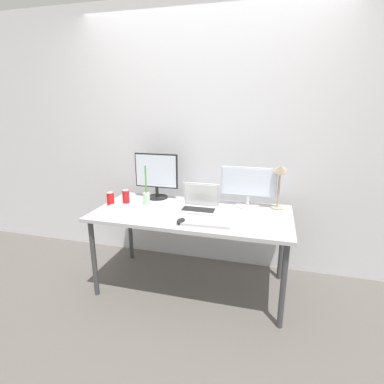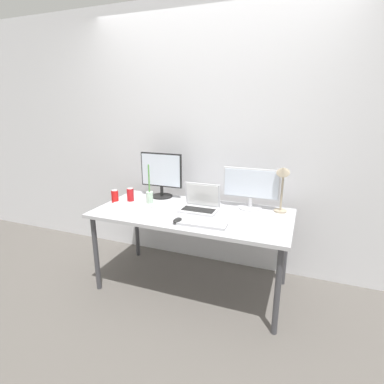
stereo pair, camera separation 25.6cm
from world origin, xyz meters
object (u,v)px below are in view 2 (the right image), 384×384
Objects in this scene: monitor_left at (161,174)px; mouse_by_keyboard at (177,220)px; keyboard_main at (131,206)px; desk_lamp at (283,180)px; laptop_silver at (200,204)px; keyboard_aux at (202,224)px; bamboo_vase at (150,196)px; work_desk at (192,218)px; soda_can_near_keyboard at (115,197)px; soda_can_by_laptop at (130,195)px; monitor_center at (251,187)px.

mouse_by_keyboard is at bearing -53.55° from monitor_left.
desk_lamp reaches higher than keyboard_main.
keyboard_main is at bearing -165.37° from laptop_silver.
desk_lamp is (0.54, 0.49, 0.29)m from keyboard_aux.
bamboo_vase is at bearing 147.63° from mouse_by_keyboard.
desk_lamp is (0.73, 0.52, 0.28)m from mouse_by_keyboard.
laptop_silver reaches higher than work_desk.
soda_can_by_laptop is at bearing 47.51° from soda_can_near_keyboard.
soda_can_near_keyboard is at bearing -173.27° from laptop_silver.
monitor_left is 0.47m from keyboard_main.
laptop_silver is at bearing 85.78° from mouse_by_keyboard.
desk_lamp is (0.72, 0.24, 0.36)m from work_desk.
desk_lamp reaches higher than work_desk.
monitor_left is at bearing 145.67° from work_desk.
work_desk is 0.78m from soda_can_near_keyboard.
mouse_by_keyboard is (-0.02, -0.28, 0.08)m from work_desk.
work_desk is at bearing -34.33° from monitor_left.
monitor_left is (-0.45, 0.31, 0.30)m from work_desk.
soda_can_by_laptop is (-0.11, 0.17, 0.05)m from keyboard_main.
bamboo_vase is at bearing 1.91° from soda_can_by_laptop.
monitor_center is 1.10m from keyboard_main.
laptop_silver is 0.72m from soda_can_by_laptop.
mouse_by_keyboard is at bearing -39.17° from bamboo_vase.
monitor_left is at bearing 135.90° from keyboard_aux.
work_desk is 3.42× the size of monitor_center.
laptop_silver is at bearing -152.08° from monitor_center.
desk_lamp is at bearing -3.17° from monitor_left.
desk_lamp is at bearing -8.05° from monitor_center.
work_desk is at bearing -128.34° from laptop_silver.
monitor_left reaches higher than bamboo_vase.
keyboard_main is (-0.12, -0.40, -0.23)m from monitor_left.
desk_lamp is (1.28, 0.34, 0.29)m from keyboard_main.
keyboard_aux is at bearing -12.91° from soda_can_near_keyboard.
keyboard_main is 0.76m from keyboard_aux.
laptop_silver is 0.64m from keyboard_main.
monitor_center is at bearing 171.95° from desk_lamp.
keyboard_main and keyboard_aux have the same top height.
monitor_center is 0.47m from laptop_silver.
desk_lamp is at bearing 42.20° from mouse_by_keyboard.
mouse_by_keyboard is at bearing -144.61° from desk_lamp.
work_desk is 4.59× the size of bamboo_vase.
keyboard_main is at bearing -165.33° from desk_lamp.
mouse_by_keyboard is 0.28× the size of bamboo_vase.
keyboard_aux is (-0.27, -0.53, -0.19)m from monitor_center.
soda_can_by_laptop is 0.21m from bamboo_vase.
soda_can_near_keyboard is at bearing -169.66° from desk_lamp.
mouse_by_keyboard is 0.23× the size of desk_lamp.
work_desk is 0.32m from keyboard_aux.
desk_lamp is at bearing 39.76° from keyboard_aux.
bamboo_vase is (-0.45, 0.37, 0.05)m from mouse_by_keyboard.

